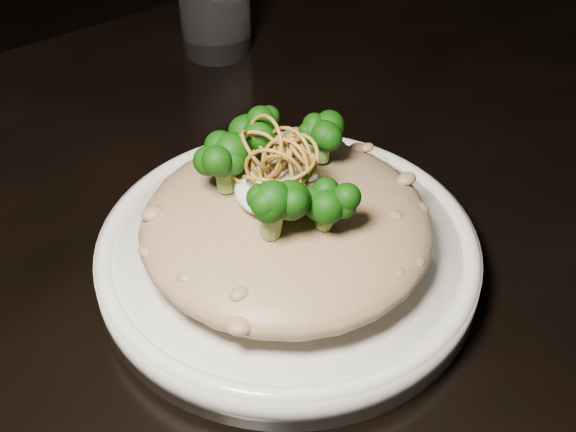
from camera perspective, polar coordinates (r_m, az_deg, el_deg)
name	(u,v)px	position (r m, az deg, el deg)	size (l,w,h in m)	color
table	(326,291)	(0.69, 2.71, -5.36)	(1.10, 0.80, 0.75)	black
plate	(288,258)	(0.58, 0.00, -3.01)	(0.27, 0.27, 0.03)	white
risotto	(286,226)	(0.55, -0.13, -0.69)	(0.20, 0.20, 0.04)	brown
broccoli	(286,166)	(0.53, -0.17, 3.61)	(0.13, 0.13, 0.05)	black
cheese	(280,189)	(0.54, -0.59, 1.96)	(0.06, 0.06, 0.02)	white
shallots	(279,153)	(0.52, -0.61, 4.51)	(0.05, 0.05, 0.03)	brown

